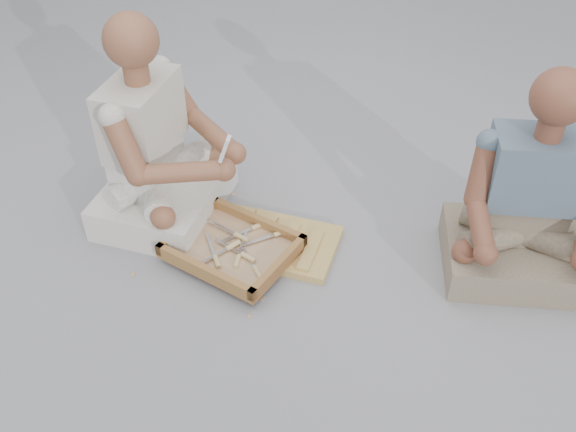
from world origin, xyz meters
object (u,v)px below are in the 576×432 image
at_px(craftsman, 157,152).
at_px(carved_panel, 276,242).
at_px(companion, 527,211).
at_px(tool_tray, 232,248).

bearing_deg(craftsman, carved_panel, 81.73).
relative_size(craftsman, companion, 1.06).
xyz_separation_m(craftsman, companion, (1.54, 0.33, -0.02)).
height_order(tool_tray, craftsman, craftsman).
bearing_deg(carved_panel, tool_tray, -131.11).
distance_m(carved_panel, tool_tray, 0.21).
xyz_separation_m(carved_panel, companion, (0.96, 0.33, 0.28)).
relative_size(tool_tray, craftsman, 0.58).
relative_size(tool_tray, companion, 0.61).
height_order(carved_panel, craftsman, craftsman).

